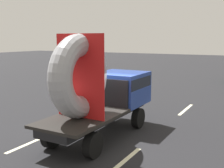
{
  "coord_description": "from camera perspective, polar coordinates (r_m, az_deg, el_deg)",
  "views": [
    {
      "loc": [
        5.58,
        -8.86,
        3.73
      ],
      "look_at": [
        0.11,
        0.95,
        1.92
      ],
      "focal_mm": 44.88,
      "sensor_mm": 36.0,
      "label": 1
    }
  ],
  "objects": [
    {
      "name": "lane_dash_right_near",
      "position": [
        8.84,
        2.05,
        -15.77
      ],
      "size": [
        0.16,
        2.58,
        0.01
      ],
      "primitive_type": "cube",
      "rotation": [
        0.0,
        0.0,
        1.57
      ],
      "color": "beige",
      "rests_on": "ground_plane"
    },
    {
      "name": "lane_dash_left_near",
      "position": [
        10.93,
        -15.47,
        -11.11
      ],
      "size": [
        0.16,
        2.68,
        0.01
      ],
      "primitive_type": "cube",
      "rotation": [
        0.0,
        0.0,
        1.57
      ],
      "color": "beige",
      "rests_on": "ground_plane"
    },
    {
      "name": "lane_dash_left_far",
      "position": [
        16.81,
        2.62,
        -3.66
      ],
      "size": [
        0.16,
        2.71,
        0.01
      ],
      "primitive_type": "cube",
      "rotation": [
        0.0,
        0.0,
        1.57
      ],
      "color": "beige",
      "rests_on": "ground_plane"
    },
    {
      "name": "ground_plane",
      "position": [
        11.12,
        -2.92,
        -10.46
      ],
      "size": [
        120.0,
        120.0,
        0.0
      ],
      "primitive_type": "plane",
      "color": "black"
    },
    {
      "name": "flatbed_truck",
      "position": [
        10.77,
        -1.89,
        -1.07
      ],
      "size": [
        2.02,
        5.62,
        3.91
      ],
      "color": "black",
      "rests_on": "ground_plane"
    },
    {
      "name": "lane_dash_right_far",
      "position": [
        15.52,
        14.8,
        -5.04
      ],
      "size": [
        0.16,
        2.61,
        0.01
      ],
      "primitive_type": "cube",
      "rotation": [
        0.0,
        0.0,
        1.57
      ],
      "color": "beige",
      "rests_on": "ground_plane"
    }
  ]
}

